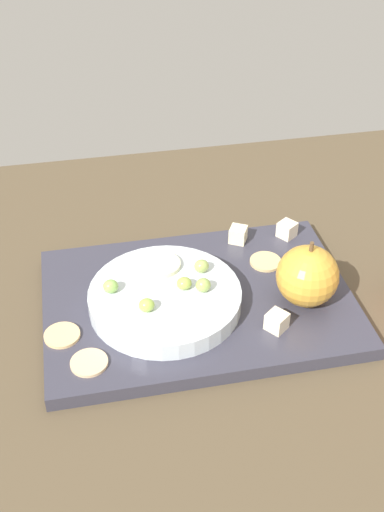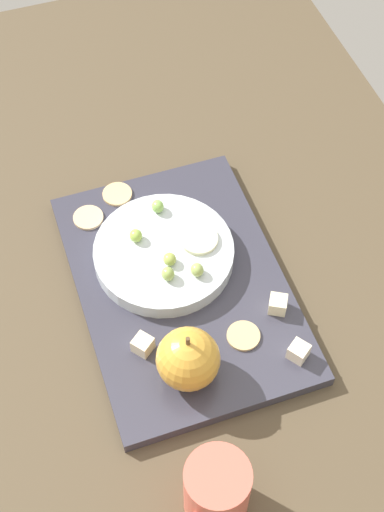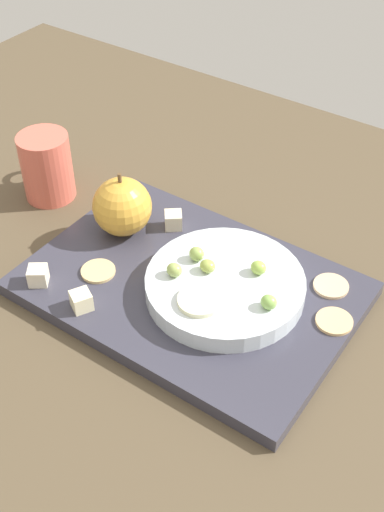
% 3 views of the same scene
% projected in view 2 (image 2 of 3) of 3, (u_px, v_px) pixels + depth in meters
% --- Properties ---
extents(table, '(1.41, 0.93, 0.04)m').
position_uv_depth(table, '(161.00, 327.00, 0.98)').
color(table, brown).
rests_on(table, ground).
extents(platter, '(0.39, 0.27, 0.02)m').
position_uv_depth(platter, '(181.00, 286.00, 0.98)').
color(platter, '#363542').
rests_on(platter, table).
extents(serving_dish, '(0.19, 0.19, 0.02)m').
position_uv_depth(serving_dish, '(164.00, 253.00, 0.99)').
color(serving_dish, silver).
rests_on(serving_dish, platter).
extents(apple_whole, '(0.08, 0.08, 0.08)m').
position_uv_depth(apple_whole, '(188.00, 359.00, 0.87)').
color(apple_whole, gold).
rests_on(apple_whole, platter).
extents(apple_stem, '(0.01, 0.01, 0.01)m').
position_uv_depth(apple_stem, '(188.00, 341.00, 0.83)').
color(apple_stem, brown).
rests_on(apple_stem, apple_whole).
extents(cheese_cube_0, '(0.03, 0.03, 0.02)m').
position_uv_depth(cheese_cube_0, '(278.00, 304.00, 0.94)').
color(cheese_cube_0, '#F9F0C0').
rests_on(cheese_cube_0, platter).
extents(cheese_cube_1, '(0.03, 0.03, 0.02)m').
position_uv_depth(cheese_cube_1, '(143.00, 345.00, 0.91)').
color(cheese_cube_1, beige).
rests_on(cheese_cube_1, platter).
extents(cheese_cube_2, '(0.03, 0.03, 0.02)m').
position_uv_depth(cheese_cube_2, '(299.00, 352.00, 0.91)').
color(cheese_cube_2, '#EFE3C5').
rests_on(cheese_cube_2, platter).
extents(cracker_0, '(0.04, 0.04, 0.00)m').
position_uv_depth(cracker_0, '(120.00, 193.00, 1.06)').
color(cracker_0, '#E5BA7D').
rests_on(cracker_0, platter).
extents(cracker_1, '(0.04, 0.04, 0.00)m').
position_uv_depth(cracker_1, '(88.00, 218.00, 1.04)').
color(cracker_1, '#DBB789').
rests_on(cracker_1, platter).
extents(cracker_2, '(0.04, 0.04, 0.00)m').
position_uv_depth(cracker_2, '(243.00, 336.00, 0.93)').
color(cracker_2, '#D5B67B').
rests_on(cracker_2, platter).
extents(grape_0, '(0.02, 0.02, 0.02)m').
position_uv_depth(grape_0, '(170.00, 259.00, 0.96)').
color(grape_0, '#9CAF4B').
rests_on(grape_0, serving_dish).
extents(grape_1, '(0.02, 0.02, 0.02)m').
position_uv_depth(grape_1, '(168.00, 274.00, 0.95)').
color(grape_1, '#92AD54').
rests_on(grape_1, serving_dish).
extents(grape_2, '(0.02, 0.02, 0.02)m').
position_uv_depth(grape_2, '(137.00, 235.00, 0.98)').
color(grape_2, '#99BF4B').
rests_on(grape_2, serving_dish).
extents(grape_3, '(0.02, 0.02, 0.02)m').
position_uv_depth(grape_3, '(158.00, 206.00, 1.01)').
color(grape_3, '#89BB55').
rests_on(grape_3, serving_dish).
extents(grape_4, '(0.02, 0.02, 0.02)m').
position_uv_depth(grape_4, '(197.00, 270.00, 0.95)').
color(grape_4, '#97AE58').
rests_on(grape_4, serving_dish).
extents(apple_slice_0, '(0.05, 0.05, 0.01)m').
position_uv_depth(apple_slice_0, '(199.00, 239.00, 0.98)').
color(apple_slice_0, beige).
rests_on(apple_slice_0, serving_dish).
extents(cup, '(0.08, 0.09, 0.10)m').
position_uv_depth(cup, '(216.00, 491.00, 0.79)').
color(cup, '#DD6350').
rests_on(cup, table).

